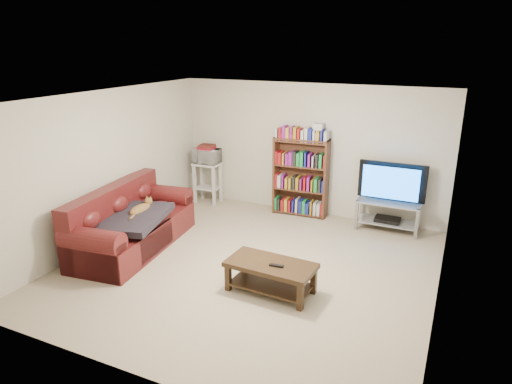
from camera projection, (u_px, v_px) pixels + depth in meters
The scene contains 19 objects.
floor at pixel (251, 267), 6.58m from camera, with size 5.00×5.00×0.00m, color tan.
ceiling at pixel (250, 98), 5.82m from camera, with size 5.00×5.00×0.00m, color white.
wall_back at pixel (309, 150), 8.35m from camera, with size 5.00×5.00×0.00m, color beige.
wall_front at pixel (129, 265), 4.04m from camera, with size 5.00×5.00×0.00m, color beige.
wall_left at pixel (108, 167), 7.19m from camera, with size 5.00×5.00×0.00m, color beige.
wall_right at pixel (448, 215), 5.20m from camera, with size 5.00×5.00×0.00m, color beige.
sofa at pixel (129, 227), 7.12m from camera, with size 1.23×2.36×0.96m.
blanket at pixel (133, 218), 6.86m from camera, with size 0.87×1.13×0.10m, color black.
cat at pixel (140, 210), 7.02m from camera, with size 0.25×0.62×0.18m, color brown, non-canonical shape.
coffee_table at pixel (271, 272), 5.83m from camera, with size 1.16×0.62×0.41m.
remote at pixel (276, 266), 5.70m from camera, with size 0.18×0.05×0.02m, color black.
tv_stand at pixel (388, 211), 7.75m from camera, with size 1.05×0.47×0.52m.
television at pixel (391, 183), 7.59m from camera, with size 1.12×0.15×0.65m, color black.
dvd_player at pixel (387, 220), 7.80m from camera, with size 0.42×0.29×0.06m, color black.
bookshelf at pixel (301, 176), 8.35m from camera, with size 1.01×0.36×1.45m.
shelf_clutter at pixel (308, 133), 8.08m from camera, with size 0.74×0.25×0.28m.
microwave_stand at pixel (207, 177), 9.06m from camera, with size 0.52×0.39×0.81m.
microwave at pixel (207, 156), 8.93m from camera, with size 0.50×0.34×0.28m, color silver.
game_boxes at pixel (206, 148), 8.88m from camera, with size 0.30×0.26×0.05m, color maroon.
Camera 1 is at (2.54, -5.33, 3.09)m, focal length 32.00 mm.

